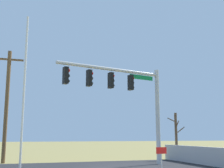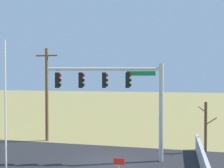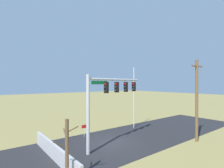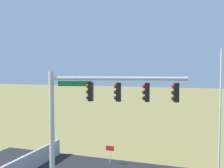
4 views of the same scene
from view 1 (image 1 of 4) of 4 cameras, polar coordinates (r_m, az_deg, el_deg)
ground_plane at (r=17.44m, az=1.35°, el=-15.93°), size 160.00×160.00×0.00m
sidewalk_corner at (r=19.95m, az=11.84°, el=-14.98°), size 6.00×6.00×0.01m
retaining_fence at (r=20.10m, az=16.21°, el=-13.18°), size 0.20×8.23×1.11m
signal_mast at (r=18.18m, az=2.94°, el=-1.57°), size 7.03×1.78×6.13m
flagpole at (r=13.88m, az=-16.84°, el=-1.71°), size 0.10×0.10×7.38m
utility_pole at (r=21.14m, az=-19.87°, el=-3.51°), size 1.90×0.26×7.63m
bare_tree at (r=23.27m, az=12.43°, el=-9.73°), size 1.27×1.02×3.54m
open_sign at (r=14.98m, az=9.63°, el=-13.26°), size 0.56×0.04×1.22m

